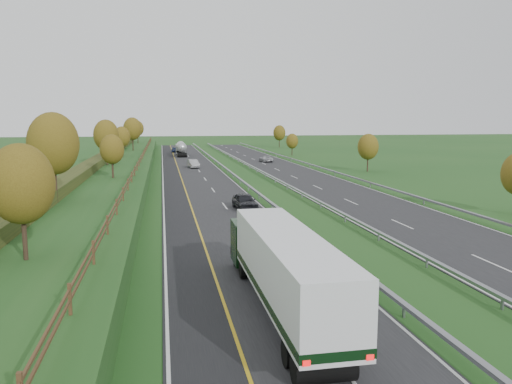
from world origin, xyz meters
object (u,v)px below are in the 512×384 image
car_dark_near (245,201)px  car_small_far (175,150)px  box_lorry (282,267)px  road_tanker (181,148)px  car_silver_mid (193,164)px  car_oncoming (266,159)px

car_dark_near → car_small_far: 89.88m
car_dark_near → car_small_far: car_dark_near is taller
box_lorry → road_tanker: (-0.61, 103.16, -0.47)m
car_silver_mid → car_oncoming: car_silver_mid is taller
box_lorry → car_small_far: size_ratio=3.66×
box_lorry → car_oncoming: size_ratio=3.44×
car_silver_mid → car_small_far: 45.36m
road_tanker → car_silver_mid: road_tanker is taller
box_lorry → car_silver_mid: (0.37, 71.81, -1.53)m
road_tanker → box_lorry: bearing=-89.7°
car_small_far → car_dark_near: bearing=-86.4°
car_oncoming → road_tanker: bearing=-53.8°
car_small_far → car_oncoming: size_ratio=0.94×
car_silver_mid → box_lorry: bearing=-98.1°
road_tanker → car_dark_near: size_ratio=2.37×
road_tanker → car_oncoming: road_tanker is taller
car_silver_mid → road_tanker: bearing=84.0°
car_oncoming → box_lorry: bearing=76.1°
road_tanker → car_silver_mid: size_ratio=2.42×
box_lorry → road_tanker: bearing=90.3°
box_lorry → car_oncoming: 83.68m
car_silver_mid → car_small_far: size_ratio=1.04×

